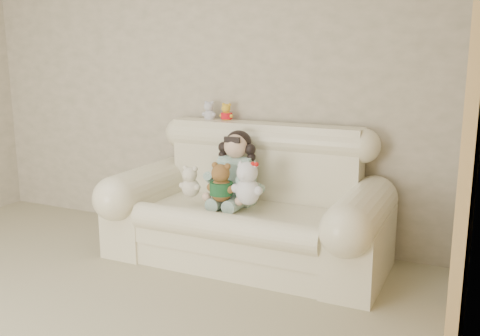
% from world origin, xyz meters
% --- Properties ---
extents(wall_back, '(4.50, 0.00, 4.50)m').
position_xyz_m(wall_back, '(0.00, 2.50, 1.30)').
color(wall_back, beige).
rests_on(wall_back, ground).
extents(wall_right, '(0.00, 5.00, 5.00)m').
position_xyz_m(wall_right, '(2.25, 0.00, 1.30)').
color(wall_right, beige).
rests_on(wall_right, ground).
extents(sofa, '(2.10, 0.95, 1.03)m').
position_xyz_m(sofa, '(0.68, 2.00, 0.52)').
color(sofa, beige).
rests_on(sofa, floor).
extents(door_panel, '(0.06, 0.90, 2.10)m').
position_xyz_m(door_panel, '(2.22, 1.40, 1.05)').
color(door_panel, tan).
rests_on(door_panel, floor).
extents(seated_child, '(0.38, 0.45, 0.58)m').
position_xyz_m(seated_child, '(0.56, 2.08, 0.71)').
color(seated_child, '#2E745E').
rests_on(seated_child, sofa).
extents(brown_teddy, '(0.26, 0.23, 0.34)m').
position_xyz_m(brown_teddy, '(0.55, 1.84, 0.67)').
color(brown_teddy, brown).
rests_on(brown_teddy, sofa).
extents(white_cat, '(0.29, 0.26, 0.38)m').
position_xyz_m(white_cat, '(0.76, 1.85, 0.69)').
color(white_cat, white).
rests_on(white_cat, sofa).
extents(cream_teddy, '(0.21, 0.19, 0.28)m').
position_xyz_m(cream_teddy, '(0.28, 1.85, 0.64)').
color(cream_teddy, beige).
rests_on(cream_teddy, sofa).
extents(yellow_mini_bear, '(0.14, 0.12, 0.19)m').
position_xyz_m(yellow_mini_bear, '(0.32, 2.38, 1.10)').
color(yellow_mini_bear, yellow).
rests_on(yellow_mini_bear, sofa).
extents(grey_mini_plush, '(0.15, 0.13, 0.20)m').
position_xyz_m(grey_mini_plush, '(0.17, 2.37, 1.11)').
color(grey_mini_plush, silver).
rests_on(grey_mini_plush, sofa).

